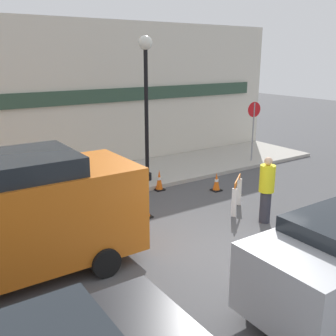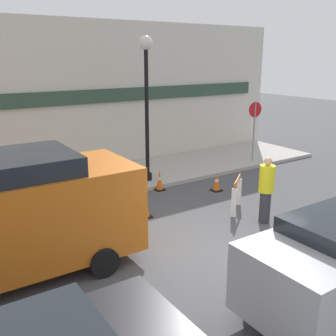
# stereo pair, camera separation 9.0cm
# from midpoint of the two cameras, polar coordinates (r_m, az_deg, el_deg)

# --- Properties ---
(ground_plane) EXTENTS (60.00, 60.00, 0.00)m
(ground_plane) POSITION_cam_midpoint_polar(r_m,az_deg,el_deg) (9.02, 7.94, -12.11)
(ground_plane) COLOR #4C4C4F
(sidewalk_slab) EXTENTS (18.00, 3.21, 0.13)m
(sidewalk_slab) POSITION_cam_midpoint_polar(r_m,az_deg,el_deg) (13.76, -9.18, -1.83)
(sidewalk_slab) COLOR #ADA89E
(sidewalk_slab) RESTS_ON ground_plane
(storefront_facade) EXTENTS (18.00, 0.22, 5.50)m
(storefront_facade) POSITION_cam_midpoint_polar(r_m,az_deg,el_deg) (14.74, -12.46, 9.87)
(storefront_facade) COLOR beige
(storefront_facade) RESTS_ON ground_plane
(streetlamp_post) EXTENTS (0.44, 0.44, 4.71)m
(streetlamp_post) POSITION_cam_midpoint_polar(r_m,az_deg,el_deg) (12.90, -3.40, 11.29)
(streetlamp_post) COLOR black
(streetlamp_post) RESTS_ON sidewalk_slab
(stop_sign) EXTENTS (0.60, 0.09, 2.37)m
(stop_sign) POSITION_cam_midpoint_polar(r_m,az_deg,el_deg) (15.97, 12.14, 6.57)
(stop_sign) COLOR gray
(stop_sign) RESTS_ON sidewalk_slab
(barricade_0) EXTENTS (0.67, 0.84, 1.10)m
(barricade_0) POSITION_cam_midpoint_polar(r_m,az_deg,el_deg) (11.72, -7.22, -2.16)
(barricade_0) COLOR white
(barricade_0) RESTS_ON ground_plane
(barricade_1) EXTENTS (0.86, 0.71, 0.95)m
(barricade_1) POSITION_cam_midpoint_polar(r_m,az_deg,el_deg) (11.19, 9.75, -3.54)
(barricade_1) COLOR white
(barricade_1) RESTS_ON ground_plane
(traffic_cone_0) EXTENTS (0.30, 0.30, 0.69)m
(traffic_cone_0) POSITION_cam_midpoint_polar(r_m,az_deg,el_deg) (12.75, -1.48, -1.80)
(traffic_cone_0) COLOR black
(traffic_cone_0) RESTS_ON ground_plane
(traffic_cone_1) EXTENTS (0.30, 0.30, 0.60)m
(traffic_cone_1) POSITION_cam_midpoint_polar(r_m,az_deg,el_deg) (12.80, 6.85, -2.05)
(traffic_cone_1) COLOR black
(traffic_cone_1) RESTS_ON ground_plane
(traffic_cone_2) EXTENTS (0.30, 0.30, 0.55)m
(traffic_cone_2) POSITION_cam_midpoint_polar(r_m,az_deg,el_deg) (10.67, -3.46, -5.84)
(traffic_cone_2) COLOR black
(traffic_cone_2) RESTS_ON ground_plane
(traffic_cone_3) EXTENTS (0.30, 0.30, 0.65)m
(traffic_cone_3) POSITION_cam_midpoint_polar(r_m,az_deg,el_deg) (10.73, -8.43, -5.59)
(traffic_cone_3) COLOR black
(traffic_cone_3) RESTS_ON ground_plane
(person_worker) EXTENTS (0.53, 0.53, 1.77)m
(person_worker) POSITION_cam_midpoint_polar(r_m,az_deg,el_deg) (10.43, 13.86, -2.85)
(person_worker) COLOR #33333D
(person_worker) RESTS_ON ground_plane
(work_van) EXTENTS (5.35, 2.18, 2.45)m
(work_van) POSITION_cam_midpoint_polar(r_m,az_deg,el_deg) (8.07, -23.53, -6.39)
(work_van) COLOR #D16619
(work_van) RESTS_ON ground_plane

